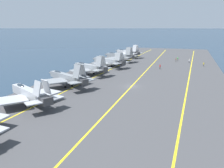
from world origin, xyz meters
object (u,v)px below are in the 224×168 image
(parked_jet_eighth, at_px, (127,52))
(crew_red_vest, at_px, (160,67))
(parked_jet_fourth, at_px, (67,77))
(parked_jet_seventh, at_px, (119,56))
(parked_jet_sixth, at_px, (108,61))
(crew_brown_vest, at_px, (176,60))
(parked_jet_fifth, at_px, (89,67))
(parked_jet_third, at_px, (29,93))
(crew_green_vest, at_px, (178,59))
(crew_white_vest, at_px, (189,61))
(crew_yellow_vest, at_px, (204,64))

(parked_jet_eighth, height_order, crew_red_vest, parked_jet_eighth)
(parked_jet_fourth, xyz_separation_m, crew_red_vest, (33.43, -20.84, -1.65))
(parked_jet_seventh, xyz_separation_m, parked_jet_eighth, (15.18, 0.04, -0.04))
(parked_jet_sixth, bearing_deg, crew_brown_vest, -48.42)
(parked_jet_fifth, height_order, crew_red_vest, parked_jet_fifth)
(parked_jet_third, bearing_deg, crew_green_vest, -20.20)
(parked_jet_eighth, height_order, crew_brown_vest, parked_jet_eighth)
(crew_brown_vest, xyz_separation_m, crew_red_vest, (-20.28, 4.69, 0.03))
(crew_white_vest, relative_size, crew_red_vest, 0.98)
(parked_jet_seventh, bearing_deg, crew_white_vest, -79.30)
(parked_jet_fourth, height_order, crew_brown_vest, parked_jet_fourth)
(parked_jet_fifth, distance_m, crew_red_vest, 27.44)
(crew_green_vest, height_order, crew_red_vest, crew_red_vest)
(parked_jet_fifth, distance_m, crew_green_vest, 48.83)
(parked_jet_sixth, xyz_separation_m, crew_white_vest, (20.26, -30.32, -1.44))
(parked_jet_seventh, height_order, crew_white_vest, parked_jet_seventh)
(parked_jet_fourth, distance_m, crew_red_vest, 39.42)
(crew_brown_vest, distance_m, crew_green_vest, 3.32)
(crew_white_vest, xyz_separation_m, crew_red_vest, (-18.65, 10.34, 0.02))
(parked_jet_seventh, height_order, crew_brown_vest, parked_jet_seventh)
(parked_jet_seventh, relative_size, crew_white_vest, 8.87)
(crew_yellow_vest, bearing_deg, parked_jet_eighth, 64.65)
(parked_jet_seventh, bearing_deg, parked_jet_fifth, 177.33)
(parked_jet_sixth, bearing_deg, crew_red_vest, -85.40)
(parked_jet_sixth, xyz_separation_m, parked_jet_eighth, (29.78, -0.32, 0.17))
(parked_jet_fifth, relative_size, parked_jet_seventh, 0.97)
(crew_yellow_vest, xyz_separation_m, crew_green_vest, (12.20, 10.56, 0.01))
(parked_jet_eighth, distance_m, crew_green_vest, 25.44)
(crew_brown_vest, bearing_deg, parked_jet_third, 159.37)
(parked_jet_eighth, bearing_deg, crew_yellow_vest, -115.35)
(parked_jet_eighth, bearing_deg, crew_green_vest, -100.51)
(parked_jet_third, bearing_deg, crew_white_vest, -25.15)
(parked_jet_sixth, bearing_deg, parked_jet_third, 178.39)
(crew_green_vest, xyz_separation_m, crew_red_vest, (-23.54, 5.31, 0.04))
(crew_brown_vest, bearing_deg, parked_jet_sixth, 131.58)
(parked_jet_fourth, xyz_separation_m, parked_jet_seventh, (46.42, -1.22, -0.01))
(crew_brown_vest, height_order, crew_yellow_vest, crew_brown_vest)
(parked_jet_third, xyz_separation_m, crew_green_vest, (72.30, -26.61, -1.40))
(parked_jet_eighth, height_order, crew_white_vest, parked_jet_eighth)
(parked_jet_fourth, bearing_deg, crew_brown_vest, -25.42)
(parked_jet_fifth, relative_size, parked_jet_eighth, 0.95)
(parked_jet_eighth, xyz_separation_m, crew_brown_vest, (-7.90, -24.34, -1.62))
(parked_jet_third, height_order, crew_yellow_vest, parked_jet_third)
(parked_jet_seventh, bearing_deg, parked_jet_third, 178.44)
(parked_jet_fifth, bearing_deg, parked_jet_seventh, -2.67)
(parked_jet_third, distance_m, crew_white_vest, 74.48)
(parked_jet_fourth, xyz_separation_m, crew_yellow_vest, (44.77, -36.71, -1.69))
(parked_jet_seventh, distance_m, crew_red_vest, 23.58)
(parked_jet_third, height_order, parked_jet_sixth, parked_jet_sixth)
(parked_jet_fourth, relative_size, parked_jet_eighth, 1.05)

